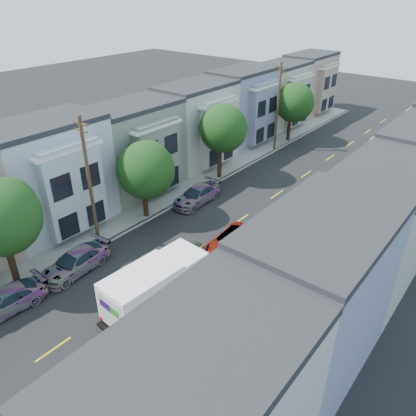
% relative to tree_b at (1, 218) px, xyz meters
% --- Properties ---
extents(ground, '(160.00, 160.00, 0.00)m').
position_rel_tree_b_xyz_m(ground, '(6.30, 4.40, -5.35)').
color(ground, black).
rests_on(ground, ground).
extents(road_slab, '(12.00, 70.00, 0.02)m').
position_rel_tree_b_xyz_m(road_slab, '(6.30, 19.40, -5.34)').
color(road_slab, black).
rests_on(road_slab, ground).
extents(curb_left, '(0.30, 70.00, 0.15)m').
position_rel_tree_b_xyz_m(curb_left, '(0.25, 19.40, -5.27)').
color(curb_left, gray).
rests_on(curb_left, ground).
extents(curb_right, '(0.30, 70.00, 0.15)m').
position_rel_tree_b_xyz_m(curb_right, '(12.35, 19.40, -5.27)').
color(curb_right, gray).
rests_on(curb_right, ground).
extents(sidewalk_left, '(2.60, 70.00, 0.15)m').
position_rel_tree_b_xyz_m(sidewalk_left, '(-1.05, 19.40, -5.27)').
color(sidewalk_left, gray).
rests_on(sidewalk_left, ground).
extents(sidewalk_right, '(2.60, 70.00, 0.15)m').
position_rel_tree_b_xyz_m(sidewalk_right, '(13.65, 19.40, -5.27)').
color(sidewalk_right, gray).
rests_on(sidewalk_right, ground).
extents(centerline, '(0.12, 70.00, 0.01)m').
position_rel_tree_b_xyz_m(centerline, '(6.30, 19.40, -5.35)').
color(centerline, gold).
rests_on(centerline, ground).
extents(townhouse_row_left, '(5.00, 70.00, 8.50)m').
position_rel_tree_b_xyz_m(townhouse_row_left, '(-4.85, 19.40, -5.35)').
color(townhouse_row_left, '#B0AE9A').
rests_on(townhouse_row_left, ground).
extents(townhouse_row_right, '(5.00, 70.00, 8.50)m').
position_rel_tree_b_xyz_m(townhouse_row_right, '(17.45, 19.40, -5.35)').
color(townhouse_row_right, '#B0AE9A').
rests_on(townhouse_row_right, ground).
extents(tree_b, '(4.70, 4.70, 7.72)m').
position_rel_tree_b_xyz_m(tree_b, '(0.00, 0.00, 0.00)').
color(tree_b, black).
rests_on(tree_b, ground).
extents(tree_c, '(4.70, 4.70, 6.84)m').
position_rel_tree_b_xyz_m(tree_c, '(0.00, 11.65, -0.87)').
color(tree_c, black).
rests_on(tree_c, ground).
extents(tree_d, '(4.70, 4.70, 7.71)m').
position_rel_tree_b_xyz_m(tree_d, '(0.00, 21.94, -0.01)').
color(tree_d, black).
rests_on(tree_d, ground).
extents(tree_e, '(4.70, 4.70, 7.34)m').
position_rel_tree_b_xyz_m(tree_e, '(0.00, 36.25, -0.38)').
color(tree_e, black).
rests_on(tree_e, ground).
extents(tree_far_r, '(3.08, 3.08, 5.52)m').
position_rel_tree_b_xyz_m(tree_far_r, '(13.20, 34.76, -1.41)').
color(tree_far_r, black).
rests_on(tree_far_r, ground).
extents(utility_pole_near, '(1.60, 0.26, 10.00)m').
position_rel_tree_b_xyz_m(utility_pole_near, '(0.00, 6.40, -0.20)').
color(utility_pole_near, '#42301E').
rests_on(utility_pole_near, ground).
extents(utility_pole_far, '(1.60, 0.26, 10.00)m').
position_rel_tree_b_xyz_m(utility_pole_far, '(0.00, 32.40, -0.20)').
color(utility_pole_far, '#42301E').
rests_on(utility_pole_far, ground).
extents(fedex_truck, '(2.57, 6.68, 3.20)m').
position_rel_tree_b_xyz_m(fedex_truck, '(8.44, 4.28, -3.56)').
color(fedex_truck, white).
rests_on(fedex_truck, ground).
extents(lead_sedan, '(2.59, 5.03, 1.36)m').
position_rel_tree_b_xyz_m(lead_sedan, '(8.12, 12.39, -4.67)').
color(lead_sedan, black).
rests_on(lead_sedan, ground).
extents(parked_left_b, '(2.40, 5.01, 1.46)m').
position_rel_tree_b_xyz_m(parked_left_b, '(1.40, -1.69, -4.62)').
color(parked_left_b, black).
rests_on(parked_left_b, ground).
extents(parked_left_c, '(2.48, 5.16, 1.50)m').
position_rel_tree_b_xyz_m(parked_left_c, '(1.40, 3.39, -4.59)').
color(parked_left_c, '#9A9A9A').
rests_on(parked_left_c, ground).
extents(parked_left_d, '(2.24, 5.08, 1.51)m').
position_rel_tree_b_xyz_m(parked_left_d, '(1.40, 16.37, -4.59)').
color(parked_left_d, '#350C15').
rests_on(parked_left_d, ground).
extents(parked_right_a, '(2.24, 4.50, 1.30)m').
position_rel_tree_b_xyz_m(parked_right_a, '(11.20, -2.73, -4.69)').
color(parked_right_a, slate).
rests_on(parked_right_a, ground).
extents(parked_right_b, '(2.46, 4.93, 1.43)m').
position_rel_tree_b_xyz_m(parked_right_b, '(11.20, 1.36, -4.63)').
color(parked_right_b, silver).
rests_on(parked_right_b, ground).
extents(parked_right_c, '(2.05, 4.48, 1.41)m').
position_rel_tree_b_xyz_m(parked_right_c, '(11.20, 20.75, -4.64)').
color(parked_right_c, black).
rests_on(parked_right_c, ground).
extents(parked_right_d, '(2.51, 4.88, 1.32)m').
position_rel_tree_b_xyz_m(parked_right_d, '(11.20, 30.72, -4.69)').
color(parked_right_d, black).
rests_on(parked_right_d, ground).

